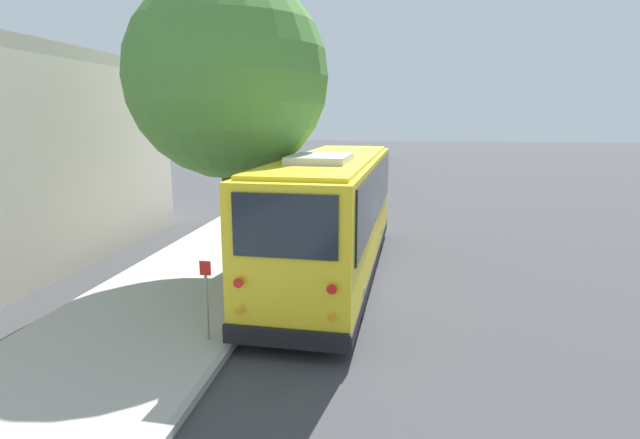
{
  "coord_description": "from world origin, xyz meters",
  "views": [
    {
      "loc": [
        -12.64,
        -1.02,
        4.47
      ],
      "look_at": [
        2.44,
        1.26,
        1.3
      ],
      "focal_mm": 28.0,
      "sensor_mm": 36.0,
      "label": 1
    }
  ],
  "objects_px": {
    "parked_sedan_silver": "(373,165)",
    "fire_hydrant": "(308,213)",
    "shuttle_bus": "(333,210)",
    "sign_post_near": "(207,299)",
    "parked_sedan_maroon": "(368,174)",
    "street_tree": "(229,64)",
    "parked_sedan_black": "(378,153)",
    "parked_sedan_blue": "(376,158)",
    "parked_sedan_tan": "(354,190)",
    "sign_post_far": "(241,275)"
  },
  "relations": [
    {
      "from": "shuttle_bus",
      "to": "street_tree",
      "type": "bearing_deg",
      "value": 98.0
    },
    {
      "from": "shuttle_bus",
      "to": "street_tree",
      "type": "relative_size",
      "value": 1.21
    },
    {
      "from": "sign_post_near",
      "to": "parked_sedan_maroon",
      "type": "bearing_deg",
      "value": -3.95
    },
    {
      "from": "parked_sedan_maroon",
      "to": "parked_sedan_blue",
      "type": "xyz_separation_m",
      "value": [
        13.37,
        -0.01,
        -0.04
      ]
    },
    {
      "from": "parked_sedan_silver",
      "to": "parked_sedan_blue",
      "type": "distance_m",
      "value": 7.11
    },
    {
      "from": "sign_post_near",
      "to": "fire_hydrant",
      "type": "relative_size",
      "value": 1.98
    },
    {
      "from": "sign_post_near",
      "to": "sign_post_far",
      "type": "bearing_deg",
      "value": 0.0
    },
    {
      "from": "parked_sedan_silver",
      "to": "fire_hydrant",
      "type": "height_order",
      "value": "parked_sedan_silver"
    },
    {
      "from": "sign_post_near",
      "to": "fire_hydrant",
      "type": "xyz_separation_m",
      "value": [
        11.22,
        -0.05,
        -0.42
      ]
    },
    {
      "from": "parked_sedan_silver",
      "to": "fire_hydrant",
      "type": "bearing_deg",
      "value": 175.98
    },
    {
      "from": "parked_sedan_tan",
      "to": "sign_post_near",
      "type": "height_order",
      "value": "sign_post_near"
    },
    {
      "from": "parked_sedan_blue",
      "to": "parked_sedan_tan",
      "type": "bearing_deg",
      "value": 176.5
    },
    {
      "from": "parked_sedan_silver",
      "to": "parked_sedan_black",
      "type": "xyz_separation_m",
      "value": [
        14.36,
        0.14,
        0.0
      ]
    },
    {
      "from": "parked_sedan_tan",
      "to": "parked_sedan_blue",
      "type": "xyz_separation_m",
      "value": [
        20.78,
        -0.31,
        -0.04
      ]
    },
    {
      "from": "street_tree",
      "to": "sign_post_far",
      "type": "height_order",
      "value": "street_tree"
    },
    {
      "from": "parked_sedan_silver",
      "to": "parked_sedan_blue",
      "type": "height_order",
      "value": "parked_sedan_silver"
    },
    {
      "from": "shuttle_bus",
      "to": "parked_sedan_blue",
      "type": "bearing_deg",
      "value": 2.64
    },
    {
      "from": "parked_sedan_maroon",
      "to": "parked_sedan_black",
      "type": "bearing_deg",
      "value": 0.99
    },
    {
      "from": "shuttle_bus",
      "to": "sign_post_near",
      "type": "xyz_separation_m",
      "value": [
        -4.76,
        1.87,
        -0.95
      ]
    },
    {
      "from": "shuttle_bus",
      "to": "parked_sedan_silver",
      "type": "relative_size",
      "value": 2.37
    },
    {
      "from": "parked_sedan_maroon",
      "to": "sign_post_near",
      "type": "bearing_deg",
      "value": 176.8
    },
    {
      "from": "street_tree",
      "to": "sign_post_near",
      "type": "bearing_deg",
      "value": -168.95
    },
    {
      "from": "parked_sedan_silver",
      "to": "street_tree",
      "type": "xyz_separation_m",
      "value": [
        -26.61,
        2.65,
        5.21
      ]
    },
    {
      "from": "street_tree",
      "to": "parked_sedan_silver",
      "type": "bearing_deg",
      "value": -5.68
    },
    {
      "from": "parked_sedan_tan",
      "to": "fire_hydrant",
      "type": "height_order",
      "value": "parked_sedan_tan"
    },
    {
      "from": "shuttle_bus",
      "to": "sign_post_near",
      "type": "bearing_deg",
      "value": 160.89
    },
    {
      "from": "parked_sedan_tan",
      "to": "sign_post_far",
      "type": "xyz_separation_m",
      "value": [
        -15.26,
        1.41,
        0.15
      ]
    },
    {
      "from": "parked_sedan_black",
      "to": "fire_hydrant",
      "type": "distance_m",
      "value": 34.28
    },
    {
      "from": "parked_sedan_silver",
      "to": "fire_hydrant",
      "type": "relative_size",
      "value": 5.52
    },
    {
      "from": "parked_sedan_maroon",
      "to": "parked_sedan_silver",
      "type": "height_order",
      "value": "parked_sedan_maroon"
    },
    {
      "from": "parked_sedan_silver",
      "to": "parked_sedan_blue",
      "type": "xyz_separation_m",
      "value": [
        7.11,
        0.05,
        -0.03
      ]
    },
    {
      "from": "shuttle_bus",
      "to": "sign_post_near",
      "type": "distance_m",
      "value": 5.2
    },
    {
      "from": "street_tree",
      "to": "parked_sedan_maroon",
      "type": "bearing_deg",
      "value": -7.26
    },
    {
      "from": "shuttle_bus",
      "to": "parked_sedan_tan",
      "type": "relative_size",
      "value": 2.31
    },
    {
      "from": "street_tree",
      "to": "sign_post_near",
      "type": "distance_m",
      "value": 6.66
    },
    {
      "from": "parked_sedan_silver",
      "to": "shuttle_bus",
      "type": "bearing_deg",
      "value": -178.83
    },
    {
      "from": "parked_sedan_silver",
      "to": "fire_hydrant",
      "type": "xyz_separation_m",
      "value": [
        -19.88,
        1.73,
        -0.06
      ]
    },
    {
      "from": "parked_sedan_black",
      "to": "sign_post_near",
      "type": "height_order",
      "value": "sign_post_near"
    },
    {
      "from": "parked_sedan_tan",
      "to": "fire_hydrant",
      "type": "distance_m",
      "value": 6.36
    },
    {
      "from": "parked_sedan_blue",
      "to": "street_tree",
      "type": "height_order",
      "value": "street_tree"
    },
    {
      "from": "shuttle_bus",
      "to": "sign_post_near",
      "type": "relative_size",
      "value": 6.63
    },
    {
      "from": "parked_sedan_silver",
      "to": "parked_sedan_blue",
      "type": "bearing_deg",
      "value": 1.36
    },
    {
      "from": "fire_hydrant",
      "to": "parked_sedan_silver",
      "type": "bearing_deg",
      "value": -4.96
    },
    {
      "from": "shuttle_bus",
      "to": "parked_sedan_silver",
      "type": "distance_m",
      "value": 26.37
    },
    {
      "from": "parked_sedan_maroon",
      "to": "fire_hydrant",
      "type": "xyz_separation_m",
      "value": [
        -13.62,
        1.67,
        -0.07
      ]
    },
    {
      "from": "parked_sedan_silver",
      "to": "sign_post_far",
      "type": "bearing_deg",
      "value": 177.44
    },
    {
      "from": "parked_sedan_silver",
      "to": "parked_sedan_black",
      "type": "distance_m",
      "value": 14.37
    },
    {
      "from": "sign_post_near",
      "to": "street_tree",
      "type": "bearing_deg",
      "value": 11.05
    },
    {
      "from": "parked_sedan_silver",
      "to": "sign_post_near",
      "type": "relative_size",
      "value": 2.79
    },
    {
      "from": "parked_sedan_tan",
      "to": "parked_sedan_silver",
      "type": "bearing_deg",
      "value": -5.87
    }
  ]
}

